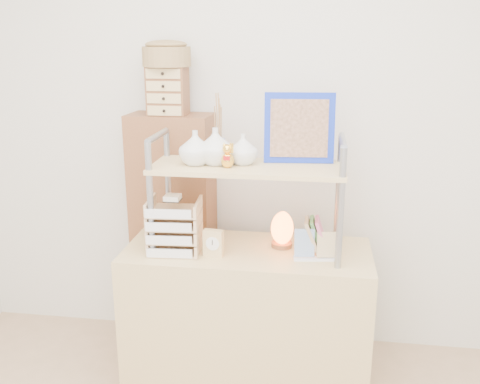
# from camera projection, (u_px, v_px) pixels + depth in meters

# --- Properties ---
(room_shell) EXTENTS (3.42, 3.41, 2.61)m
(room_shell) POSITION_uv_depth(u_px,v_px,m) (213.00, 56.00, 1.58)
(room_shell) COLOR silver
(room_shell) RESTS_ON ground
(desk) EXTENTS (1.20, 0.50, 0.75)m
(desk) POSITION_uv_depth(u_px,v_px,m) (247.00, 318.00, 2.71)
(desk) COLOR tan
(desk) RESTS_ON ground
(cabinet) EXTENTS (0.46, 0.26, 1.35)m
(cabinet) POSITION_uv_depth(u_px,v_px,m) (174.00, 232.00, 3.05)
(cabinet) COLOR brown
(cabinet) RESTS_ON ground
(hutch) EXTENTS (0.90, 0.34, 0.75)m
(hutch) POSITION_uv_depth(u_px,v_px,m) (240.00, 159.00, 2.50)
(hutch) COLOR #8E919B
(hutch) RESTS_ON desk
(letter_tray) EXTENTS (0.25, 0.24, 0.29)m
(letter_tray) POSITION_uv_depth(u_px,v_px,m) (174.00, 229.00, 2.55)
(letter_tray) COLOR tan
(letter_tray) RESTS_ON desk
(salt_lamp) EXTENTS (0.12, 0.11, 0.18)m
(salt_lamp) POSITION_uv_depth(u_px,v_px,m) (282.00, 229.00, 2.62)
(salt_lamp) COLOR brown
(salt_lamp) RESTS_ON desk
(desk_clock) EXTENTS (0.10, 0.05, 0.13)m
(desk_clock) POSITION_uv_depth(u_px,v_px,m) (213.00, 243.00, 2.51)
(desk_clock) COLOR #D8B974
(desk_clock) RESTS_ON desk
(postcard_stand) EXTENTS (0.21, 0.08, 0.14)m
(postcard_stand) POSITION_uv_depth(u_px,v_px,m) (315.00, 251.00, 2.49)
(postcard_stand) COLOR white
(postcard_stand) RESTS_ON desk
(drawer_chest) EXTENTS (0.20, 0.16, 0.25)m
(drawer_chest) POSITION_uv_depth(u_px,v_px,m) (168.00, 91.00, 2.80)
(drawer_chest) COLOR brown
(drawer_chest) RESTS_ON cabinet
(woven_basket) EXTENTS (0.25, 0.25, 0.10)m
(woven_basket) POSITION_uv_depth(u_px,v_px,m) (167.00, 57.00, 2.75)
(woven_basket) COLOR brown
(woven_basket) RESTS_ON drawer_chest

